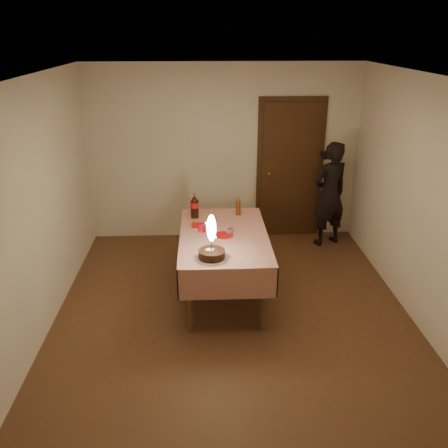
{
  "coord_description": "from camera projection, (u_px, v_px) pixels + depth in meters",
  "views": [
    {
      "loc": [
        -0.32,
        -4.62,
        3.0
      ],
      "look_at": [
        -0.08,
        0.36,
        0.95
      ],
      "focal_mm": 38.0,
      "sensor_mm": 36.0,
      "label": 1
    }
  ],
  "objects": [
    {
      "name": "dining_table",
      "position": [
        224.0,
        243.0,
        5.54
      ],
      "size": [
        1.02,
        1.72,
        0.8
      ],
      "color": "brown",
      "rests_on": "ground"
    },
    {
      "name": "red_cup",
      "position": [
        202.0,
        228.0,
        5.55
      ],
      "size": [
        0.08,
        0.08,
        0.1
      ],
      "primitive_type": "cylinder",
      "color": "red",
      "rests_on": "dining_table"
    },
    {
      "name": "photographer",
      "position": [
        329.0,
        194.0,
        6.91
      ],
      "size": [
        0.67,
        0.57,
        1.56
      ],
      "color": "black",
      "rests_on": "ground"
    },
    {
      "name": "ground",
      "position": [
        233.0,
        312.0,
        5.43
      ],
      "size": [
        4.0,
        4.5,
        0.01
      ],
      "primitive_type": "cube",
      "color": "brown",
      "rests_on": "ground"
    },
    {
      "name": "red_plate",
      "position": [
        224.0,
        235.0,
        5.47
      ],
      "size": [
        0.22,
        0.22,
        0.01
      ],
      "primitive_type": "cylinder",
      "color": "#BB0D10",
      "rests_on": "dining_table"
    },
    {
      "name": "amber_bottle_right",
      "position": [
        238.0,
        206.0,
        6.04
      ],
      "size": [
        0.06,
        0.06,
        0.26
      ],
      "color": "#5B2D0F",
      "rests_on": "dining_table"
    },
    {
      "name": "room_shell",
      "position": [
        237.0,
        171.0,
        4.87
      ],
      "size": [
        4.04,
        4.54,
        2.62
      ],
      "color": "silver",
      "rests_on": "ground"
    },
    {
      "name": "clear_cup",
      "position": [
        230.0,
        232.0,
        5.44
      ],
      "size": [
        0.07,
        0.07,
        0.09
      ],
      "primitive_type": "cylinder",
      "color": "white",
      "rests_on": "dining_table"
    },
    {
      "name": "cola_bottle",
      "position": [
        195.0,
        206.0,
        5.94
      ],
      "size": [
        0.1,
        0.1,
        0.32
      ],
      "color": "black",
      "rests_on": "dining_table"
    },
    {
      "name": "birthday_cake",
      "position": [
        212.0,
        248.0,
        4.89
      ],
      "size": [
        0.35,
        0.35,
        0.48
      ],
      "color": "white",
      "rests_on": "dining_table"
    },
    {
      "name": "napkin_stack",
      "position": [
        198.0,
        225.0,
        5.73
      ],
      "size": [
        0.15,
        0.15,
        0.02
      ],
      "primitive_type": "cube",
      "color": "red",
      "rests_on": "dining_table"
    }
  ]
}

